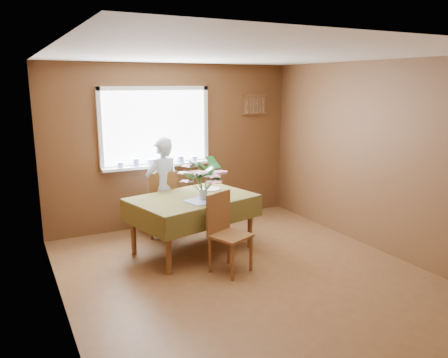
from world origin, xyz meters
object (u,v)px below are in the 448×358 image
seated_woman (163,188)px  flower_bouquet (203,176)px  dining_table (192,203)px  chair_near (225,229)px  chair_far (161,201)px

seated_woman → flower_bouquet: seated_woman is taller
dining_table → flower_bouquet: (0.07, -0.18, 0.40)m
chair_near → flower_bouquet: flower_bouquet is taller
seated_woman → dining_table: bearing=88.3°
seated_woman → chair_near: bearing=85.6°
dining_table → chair_far: bearing=90.5°
dining_table → chair_far: chair_far is taller
chair_far → chair_near: size_ratio=1.03×
chair_near → seated_woman: 1.47m
chair_near → seated_woman: bearing=78.4°
dining_table → chair_near: 0.76m
chair_near → flower_bouquet: 0.78m
chair_far → chair_near: 1.51m
chair_near → flower_bouquet: size_ratio=1.70×
chair_far → seated_woman: (0.02, -0.06, 0.20)m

